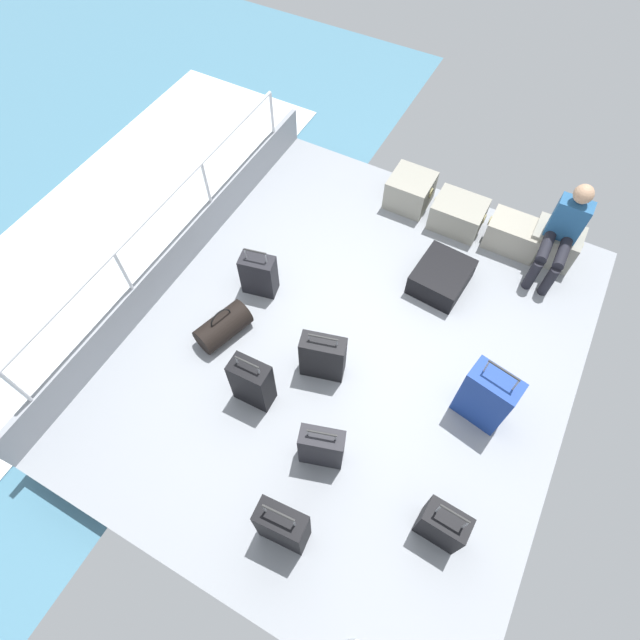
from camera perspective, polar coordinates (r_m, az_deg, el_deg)
name	(u,v)px	position (r m, az deg, el deg)	size (l,w,h in m)	color
ground_plane	(351,347)	(5.35, 3.55, -3.06)	(4.40, 5.20, 0.06)	gray
gunwale_port	(179,255)	(5.92, -15.58, 7.01)	(0.06, 5.20, 0.45)	gray
railing_port	(166,221)	(5.52, -16.92, 10.63)	(0.04, 4.20, 1.02)	silver
sea_wake	(99,242)	(7.16, -23.58, 8.02)	(12.00, 12.00, 0.01)	teal
cargo_crate_0	(410,191)	(6.53, 10.08, 14.13)	(0.54, 0.50, 0.40)	gray
cargo_crate_1	(458,214)	(6.40, 15.25, 11.40)	(0.63, 0.47, 0.36)	gray
cargo_crate_2	(514,235)	(6.37, 20.95, 8.94)	(0.64, 0.39, 0.37)	#9E9989
cargo_crate_3	(554,244)	(6.42, 24.76, 7.80)	(0.56, 0.41, 0.41)	gray
passenger_seated	(563,232)	(6.02, 25.65, 8.94)	(0.34, 0.66, 1.11)	#26598C
suitcase_0	(322,447)	(4.60, 0.20, -14.07)	(0.43, 0.29, 0.63)	black
suitcase_1	(259,275)	(5.54, -6.88, 5.07)	(0.41, 0.28, 0.66)	black
suitcase_2	(441,277)	(5.79, 13.46, 4.74)	(0.60, 0.68, 0.28)	black
suitcase_3	(442,525)	(4.57, 13.59, -21.51)	(0.38, 0.24, 0.72)	black
suitcase_4	(323,357)	(4.92, 0.32, -4.16)	(0.47, 0.30, 0.68)	black
suitcase_5	(252,383)	(4.82, -7.62, -6.99)	(0.38, 0.22, 0.74)	black
suitcase_6	(486,397)	(4.91, 18.18, -8.20)	(0.50, 0.34, 0.90)	navy
suitcase_7	(283,526)	(4.38, -4.19, -22.11)	(0.41, 0.23, 0.86)	black
duffel_bag	(223,327)	(5.35, -10.82, -0.73)	(0.45, 0.64, 0.43)	black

